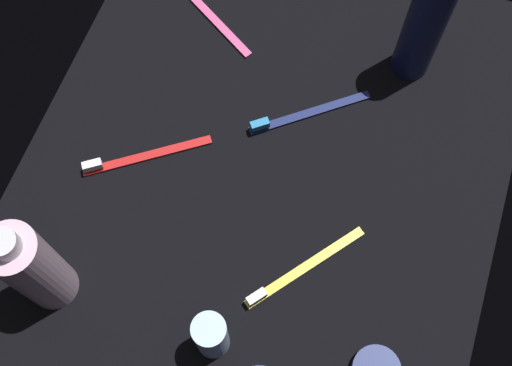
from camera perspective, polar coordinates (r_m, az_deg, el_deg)
name	(u,v)px	position (r cm, az deg, el deg)	size (l,w,h in cm)	color
ground_plane	(256,193)	(89.63, 0.00, -0.86)	(84.00, 64.00, 1.20)	black
lotion_bottle	(424,26)	(92.64, 14.29, 12.98)	(5.37, 5.37, 21.61)	#171E50
bodywash_bottle	(33,268)	(80.68, -18.65, -6.93)	(6.12, 6.12, 19.55)	silver
deodorant_stick	(211,336)	(79.27, -3.88, -12.99)	(4.03, 4.03, 9.79)	silver
toothbrush_navy	(303,114)	(93.50, 4.03, 5.94)	(12.08, 14.88, 2.10)	navy
toothbrush_red	(140,156)	(91.82, -9.98, 2.32)	(11.37, 15.39, 2.10)	red
toothbrush_pink	(206,10)	(102.96, -4.31, 14.63)	(10.40, 15.99, 2.10)	#E55999
toothbrush_yellow	(298,271)	(85.25, 3.66, -7.59)	(14.98, 11.96, 2.10)	yellow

